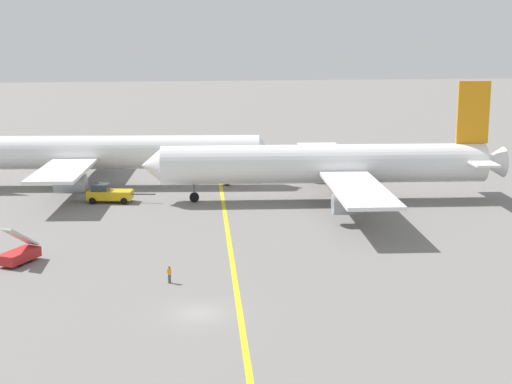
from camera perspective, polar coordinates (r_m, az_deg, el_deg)
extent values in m
plane|color=slate|center=(64.79, -4.20, -8.90)|extent=(600.00, 600.00, 0.00)
cube|color=yellow|center=(74.49, -1.63, -6.07)|extent=(7.39, 119.83, 0.01)
cylinder|color=white|center=(117.50, -11.79, 2.88)|extent=(49.12, 9.94, 4.96)
cone|color=white|center=(115.77, 0.82, 3.00)|extent=(3.25, 4.82, 4.56)
cube|color=white|center=(118.07, -12.94, 2.50)|extent=(10.47, 40.47, 0.44)
cylinder|color=#999EA3|center=(107.37, -13.51, 0.59)|extent=(4.44, 3.02, 2.60)
cylinder|color=#999EA3|center=(129.04, -11.52, 2.53)|extent=(4.44, 3.02, 2.60)
cylinder|color=slate|center=(121.98, -13.04, 1.55)|extent=(0.28, 0.28, 2.25)
cylinder|color=black|center=(122.18, -13.01, 1.03)|extent=(1.35, 0.68, 1.30)
cylinder|color=slate|center=(115.43, -13.69, 0.94)|extent=(0.28, 0.28, 2.25)
cylinder|color=black|center=(115.65, -13.66, 0.40)|extent=(1.35, 0.68, 1.30)
cylinder|color=slate|center=(116.23, -2.19, 1.35)|extent=(0.28, 0.28, 2.25)
cylinder|color=black|center=(116.44, -2.18, 0.80)|extent=(1.35, 0.68, 1.30)
cylinder|color=white|center=(105.71, 5.03, 2.09)|extent=(44.52, 8.52, 5.28)
cone|color=white|center=(104.92, -7.68, 1.95)|extent=(3.15, 5.05, 4.85)
cone|color=white|center=(111.42, 16.89, 2.12)|extent=(3.90, 4.47, 4.22)
cube|color=white|center=(106.19, 6.21, 1.67)|extent=(9.96, 48.83, 0.44)
cube|color=white|center=(110.50, 15.69, 2.39)|extent=(4.15, 13.20, 0.28)
cube|color=orange|center=(109.59, 15.72, 5.67)|extent=(4.41, 0.68, 8.50)
cylinder|color=#999EA3|center=(119.57, 4.65, 1.96)|extent=(4.38, 2.90, 2.60)
cylinder|color=#999EA3|center=(93.26, 6.94, -0.89)|extent=(4.38, 2.90, 2.60)
cylinder|color=slate|center=(103.57, 7.03, -0.08)|extent=(0.28, 0.28, 2.07)
cylinder|color=black|center=(103.79, 7.01, -0.64)|extent=(1.34, 0.64, 1.30)
cylinder|color=slate|center=(110.13, 6.40, 0.65)|extent=(0.28, 0.28, 2.07)
cylinder|color=black|center=(110.34, 6.39, 0.12)|extent=(1.34, 0.64, 1.30)
cylinder|color=slate|center=(105.27, -4.58, 0.16)|extent=(0.28, 0.28, 2.07)
cylinder|color=black|center=(105.48, -4.57, -0.39)|extent=(1.34, 0.64, 1.30)
cube|color=gold|center=(106.70, -10.70, -0.20)|extent=(6.30, 3.58, 1.19)
cube|color=#333D47|center=(106.79, -11.41, 0.36)|extent=(2.46, 2.42, 0.90)
cylinder|color=#4C4C51|center=(105.75, -8.29, -0.16)|extent=(3.19, 0.74, 0.20)
sphere|color=orange|center=(106.67, -11.42, 0.69)|extent=(0.24, 0.24, 0.24)
cylinder|color=black|center=(106.08, -11.97, -0.65)|extent=(0.94, 0.45, 0.90)
cylinder|color=black|center=(108.56, -11.64, -0.35)|extent=(0.94, 0.45, 0.90)
cylinder|color=black|center=(105.12, -9.71, -0.68)|extent=(0.94, 0.45, 0.90)
cylinder|color=black|center=(107.62, -9.43, -0.38)|extent=(0.94, 0.45, 0.90)
cube|color=red|center=(81.12, -17.05, -4.51)|extent=(3.98, 4.90, 1.00)
cube|color=silver|center=(80.84, -17.00, -3.17)|extent=(3.30, 4.32, 2.71)
cylinder|color=black|center=(80.27, -16.98, -5.05)|extent=(0.47, 0.62, 0.60)
cylinder|color=black|center=(81.14, -17.75, -4.92)|extent=(0.47, 0.62, 0.60)
cylinder|color=black|center=(81.38, -16.32, -4.78)|extent=(0.47, 0.62, 0.60)
cylinder|color=black|center=(82.24, -17.08, -4.66)|extent=(0.47, 0.62, 0.60)
cylinder|color=#4C4C51|center=(72.28, -6.40, -6.37)|extent=(0.28, 0.28, 0.82)
cylinder|color=orange|center=(72.06, -6.41, -5.84)|extent=(0.36, 0.36, 0.58)
sphere|color=brown|center=(71.94, -6.42, -5.54)|extent=(0.22, 0.22, 0.22)
cylinder|color=#F24C19|center=(71.78, -6.53, -5.82)|extent=(0.05, 0.05, 0.40)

